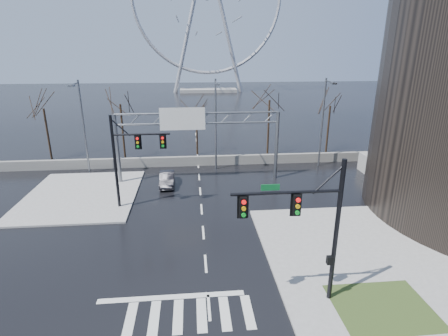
{
  "coord_description": "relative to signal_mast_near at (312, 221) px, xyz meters",
  "views": [
    {
      "loc": [
        -0.61,
        -19.05,
        12.87
      ],
      "look_at": [
        1.83,
        6.97,
        4.0
      ],
      "focal_mm": 28.0,
      "sensor_mm": 36.0,
      "label": 1
    }
  ],
  "objects": [
    {
      "name": "ferris_wheel",
      "position": [
        -0.14,
        99.04,
        21.26
      ],
      "size": [
        45.0,
        6.0,
        50.91
      ],
      "color": "gray",
      "rests_on": "ground"
    },
    {
      "name": "streetlight_left",
      "position": [
        -17.14,
        22.2,
        1.01
      ],
      "size": [
        0.5,
        2.55,
        10.0
      ],
      "color": "slate",
      "rests_on": "ground"
    },
    {
      "name": "streetlight_mid",
      "position": [
        -3.14,
        22.2,
        1.01
      ],
      "size": [
        0.5,
        2.55,
        10.0
      ],
      "color": "slate",
      "rests_on": "ground"
    },
    {
      "name": "sidewalk_right_ext",
      "position": [
        4.86,
        6.04,
        -4.8
      ],
      "size": [
        12.0,
        10.0,
        0.15
      ],
      "primitive_type": "cube",
      "color": "gray",
      "rests_on": "ground"
    },
    {
      "name": "tree_center",
      "position": [
        -5.14,
        28.54,
        0.3
      ],
      "size": [
        3.25,
        3.25,
        6.5
      ],
      "color": "black",
      "rests_on": "ground"
    },
    {
      "name": "tree_left",
      "position": [
        -14.14,
        27.54,
        1.1
      ],
      "size": [
        3.75,
        3.75,
        7.5
      ],
      "color": "black",
      "rests_on": "ground"
    },
    {
      "name": "car",
      "position": [
        -8.39,
        17.98,
        -4.21
      ],
      "size": [
        1.52,
        4.04,
        1.32
      ],
      "primitive_type": "imported",
      "rotation": [
        0.0,
        0.0,
        0.03
      ],
      "color": "black",
      "rests_on": "ground"
    },
    {
      "name": "signal_mast_far",
      "position": [
        -11.01,
        13.0,
        -0.04
      ],
      "size": [
        4.72,
        0.41,
        8.0
      ],
      "color": "black",
      "rests_on": "ground"
    },
    {
      "name": "sign_gantry",
      "position": [
        -5.52,
        19.0,
        0.31
      ],
      "size": [
        16.36,
        0.4,
        7.6
      ],
      "color": "slate",
      "rests_on": "ground"
    },
    {
      "name": "barrier_wall",
      "position": [
        -5.14,
        24.04,
        -4.32
      ],
      "size": [
        52.0,
        0.5,
        1.1
      ],
      "primitive_type": "cube",
      "color": "slate",
      "rests_on": "ground"
    },
    {
      "name": "signal_mast_near",
      "position": [
        0.0,
        0.0,
        0.0
      ],
      "size": [
        5.52,
        0.41,
        8.0
      ],
      "color": "black",
      "rests_on": "ground"
    },
    {
      "name": "streetlight_right",
      "position": [
        8.86,
        22.2,
        1.01
      ],
      "size": [
        0.5,
        2.55,
        10.0
      ],
      "color": "slate",
      "rests_on": "ground"
    },
    {
      "name": "tree_right",
      "position": [
        3.86,
        27.54,
        1.34
      ],
      "size": [
        3.9,
        3.9,
        7.8
      ],
      "color": "black",
      "rests_on": "ground"
    },
    {
      "name": "tree_far_right",
      "position": [
        11.86,
        28.04,
        0.54
      ],
      "size": [
        3.4,
        3.4,
        6.8
      ],
      "color": "black",
      "rests_on": "ground"
    },
    {
      "name": "sidewalk_far",
      "position": [
        -16.14,
        16.04,
        -4.8
      ],
      "size": [
        10.0,
        12.0,
        0.15
      ],
      "primitive_type": "cube",
      "color": "gray",
      "rests_on": "ground"
    },
    {
      "name": "tree_far_left",
      "position": [
        -23.14,
        28.04,
        0.7
      ],
      "size": [
        3.5,
        3.5,
        7.0
      ],
      "color": "black",
      "rests_on": "ground"
    },
    {
      "name": "grass_strip",
      "position": [
        3.86,
        -0.96,
        -4.72
      ],
      "size": [
        5.0,
        4.0,
        0.02
      ],
      "primitive_type": "cube",
      "color": "#30401A",
      "rests_on": "sidewalk_near"
    },
    {
      "name": "ground",
      "position": [
        -5.14,
        4.04,
        -4.87
      ],
      "size": [
        260.0,
        260.0,
        0.0
      ],
      "primitive_type": "plane",
      "color": "black",
      "rests_on": "ground"
    }
  ]
}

